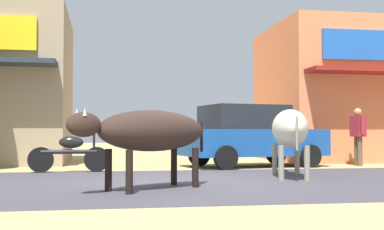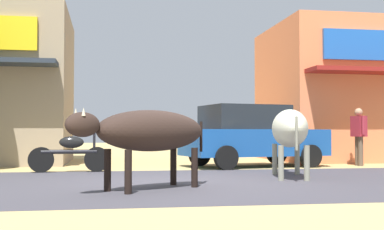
{
  "view_description": "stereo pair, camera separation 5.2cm",
  "coord_description": "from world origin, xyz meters",
  "views": [
    {
      "loc": [
        -1.18,
        -9.36,
        0.9
      ],
      "look_at": [
        0.74,
        1.74,
        1.29
      ],
      "focal_mm": 48.63,
      "sensor_mm": 36.0,
      "label": 1
    },
    {
      "loc": [
        -1.13,
        -9.37,
        0.9
      ],
      "look_at": [
        0.74,
        1.74,
        1.29
      ],
      "focal_mm": 48.63,
      "sensor_mm": 36.0,
      "label": 2
    }
  ],
  "objects": [
    {
      "name": "parked_motorcycle",
      "position": [
        -1.91,
        2.93,
        0.46
      ],
      "size": [
        1.84,
        0.25,
        1.04
      ],
      "color": "black",
      "rests_on": "ground"
    },
    {
      "name": "parked_hatchback_car",
      "position": [
        2.74,
        4.14,
        0.84
      ],
      "size": [
        4.02,
        2.48,
        1.64
      ],
      "color": "#184B94",
      "rests_on": "ground"
    },
    {
      "name": "ground",
      "position": [
        0.0,
        0.0,
        0.0
      ],
      "size": [
        80.0,
        80.0,
        0.0
      ],
      "primitive_type": "plane",
      "color": "tan"
    },
    {
      "name": "cow_far_dark",
      "position": [
        2.59,
        0.78,
        0.98
      ],
      "size": [
        1.22,
        2.84,
        1.38
      ],
      "color": "beige",
      "rests_on": "ground"
    },
    {
      "name": "pedestrian_by_shop",
      "position": [
        5.81,
        4.03,
        0.93
      ],
      "size": [
        0.34,
        0.61,
        1.59
      ],
      "color": "brown",
      "rests_on": "ground"
    },
    {
      "name": "cow_near_brown",
      "position": [
        -0.42,
        -1.06,
        0.93
      ],
      "size": [
        2.47,
        1.96,
        1.27
      ],
      "color": "#2F221C",
      "rests_on": "ground"
    },
    {
      "name": "storefront_right_club",
      "position": [
        7.98,
        7.19,
        2.26
      ],
      "size": [
        7.07,
        5.49,
        4.5
      ],
      "color": "#E3784A",
      "rests_on": "ground"
    },
    {
      "name": "asphalt_road",
      "position": [
        0.0,
        0.0,
        0.0
      ],
      "size": [
        72.0,
        6.2,
        0.0
      ],
      "primitive_type": "cube",
      "color": "#403E45",
      "rests_on": "ground"
    }
  ]
}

